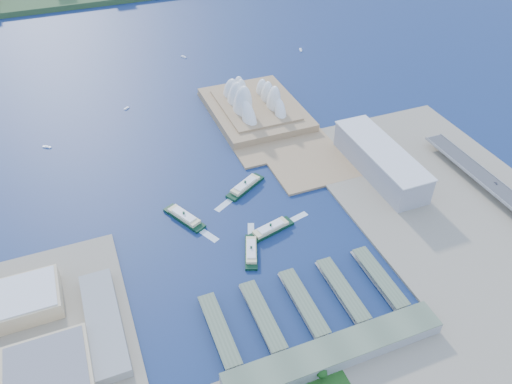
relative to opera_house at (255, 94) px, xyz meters
name	(u,v)px	position (x,y,z in m)	size (l,w,h in m)	color
ground	(260,257)	(-105.00, -280.00, -32.00)	(3000.00, 3000.00, 0.00)	#101F4D
east_land	(476,229)	(135.00, -330.00, -30.50)	(240.00, 500.00, 3.00)	gray
peninsula	(262,118)	(2.50, -20.00, -30.50)	(135.00, 220.00, 3.00)	#997A54
opera_house	(255,94)	(0.00, 0.00, 0.00)	(134.00, 180.00, 58.00)	white
toaster_building	(380,161)	(90.00, -200.00, -11.50)	(45.00, 155.00, 35.00)	gray
ferry_wharves	(303,304)	(-91.00, -355.00, -27.35)	(184.00, 90.00, 9.30)	#536149
terminal_building	(335,352)	(-90.00, -415.00, -23.00)	(200.00, 28.00, 12.00)	gray
ferry_a	(184,216)	(-163.45, -192.76, -26.56)	(14.64, 57.53, 10.88)	black
ferry_b	(245,185)	(-78.31, -165.09, -26.48)	(14.86, 58.39, 11.04)	black
ferry_c	(251,250)	(-111.46, -270.97, -27.21)	(12.90, 50.70, 9.59)	black
ferry_d	(271,228)	(-79.23, -247.43, -26.66)	(14.37, 56.44, 10.67)	black
boat_a	(47,147)	(-300.61, 19.66, -30.85)	(2.98, 11.92, 2.30)	white
boat_b	(127,108)	(-179.35, 86.03, -30.83)	(3.03, 8.66, 2.34)	white
boat_c	(301,50)	(165.52, 185.64, -30.53)	(3.82, 13.09, 2.95)	white
boat_e	(184,57)	(-47.81, 236.81, -30.64)	(3.52, 11.05, 2.71)	white
car_c	(496,183)	(199.00, -285.44, -16.51)	(1.79, 4.40, 1.28)	slate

